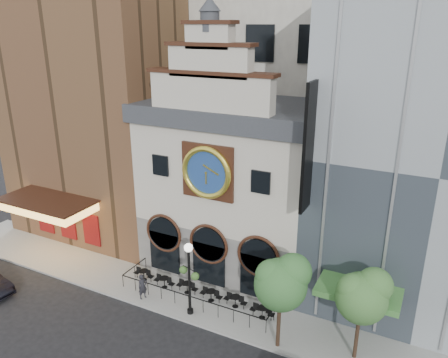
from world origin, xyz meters
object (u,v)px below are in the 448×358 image
bistro_2 (187,287)px  bistro_4 (235,301)px  bistro_5 (262,312)px  lamppost (189,271)px  pedestrian (143,286)px  bistro_0 (144,274)px  bistro_1 (164,282)px  bistro_3 (211,295)px  tree_left (282,281)px  tree_right (363,294)px

bistro_2 → bistro_4: 3.57m
bistro_5 → lamppost: (-4.21, -1.59, 2.57)m
bistro_2 → pedestrian: pedestrian is taller
bistro_0 → bistro_1: 1.83m
bistro_3 → lamppost: (-0.56, -1.71, 2.57)m
tree_left → bistro_4: bearing=150.6°
bistro_4 → lamppost: (-2.25, -1.86, 2.57)m
bistro_3 → bistro_4: 1.70m
pedestrian → tree_right: (13.66, 0.85, 3.13)m
bistro_2 → lamppost: bearing=-53.5°
bistro_4 → pedestrian: (-5.87, -1.90, 0.41)m
bistro_5 → bistro_3: bearing=178.0°
bistro_0 → lamppost: (4.88, -1.73, 2.57)m
bistro_5 → tree_left: (1.77, -1.83, 3.77)m
bistro_0 → bistro_5: (9.09, -0.14, 0.00)m
bistro_5 → lamppost: size_ratio=0.32×
bistro_3 → tree_right: size_ratio=0.29×
bistro_5 → tree_right: tree_right is taller
bistro_1 → bistro_2: 1.74m
lamppost → tree_right: size_ratio=0.90×
pedestrian → tree_left: tree_left is taller
tree_left → pedestrian: bearing=178.8°
bistro_1 → tree_right: size_ratio=0.29×
bistro_2 → bistro_3: (1.88, -0.07, 0.00)m
bistro_2 → tree_right: (11.36, -0.97, 3.54)m
bistro_0 → pedestrian: bearing=-54.6°
bistro_1 → tree_left: tree_left is taller
bistro_0 → pedestrian: size_ratio=0.90×
bistro_5 → pedestrian: bearing=-168.3°
bistro_0 → bistro_3: 5.43m
lamppost → tree_left: (5.98, -0.24, 1.20)m
bistro_0 → tree_right: size_ratio=0.29×
bistro_0 → bistro_1: (1.83, -0.12, 0.00)m
bistro_2 → bistro_0: bearing=-179.1°
bistro_1 → pedestrian: size_ratio=0.90×
tree_left → bistro_3: bearing=160.2°
bistro_5 → lamppost: bearing=-159.3°
bistro_2 → bistro_3: size_ratio=1.00×
lamppost → tree_left: size_ratio=0.85×
pedestrian → tree_right: tree_right is taller
bistro_2 → tree_right: tree_right is taller
bistro_2 → bistro_3: same height
bistro_1 → pedestrian: (-0.57, -1.65, 0.41)m
lamppost → bistro_2: bearing=143.6°
bistro_2 → bistro_5: (5.53, -0.19, 0.00)m
bistro_1 → bistro_5: (7.26, -0.02, 0.00)m
bistro_4 → tree_left: size_ratio=0.27×
bistro_4 → bistro_5: size_ratio=1.00×
tree_left → bistro_2: bearing=164.5°
bistro_3 → lamppost: lamppost is taller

